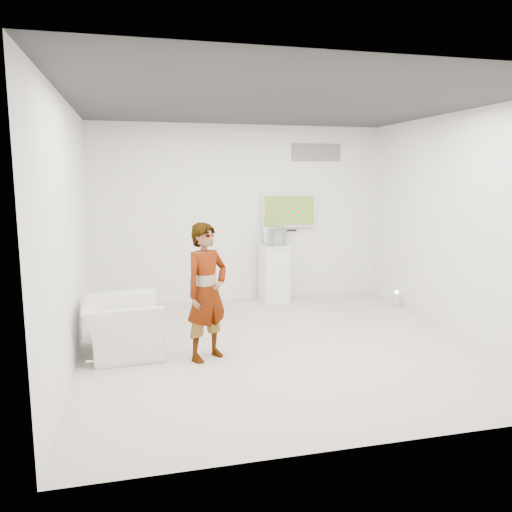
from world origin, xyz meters
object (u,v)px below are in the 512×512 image
at_px(pedestal, 274,273).
at_px(armchair, 123,326).
at_px(floor_uplight, 396,299).
at_px(tv, 289,210).
at_px(person, 207,292).

bearing_deg(pedestal, armchair, -140.80).
bearing_deg(pedestal, floor_uplight, -26.01).
relative_size(tv, person, 0.62).
xyz_separation_m(pedestal, floor_uplight, (1.83, -0.89, -0.35)).
bearing_deg(tv, floor_uplight, -37.31).
distance_m(tv, person, 3.35).
relative_size(person, floor_uplight, 5.82).
bearing_deg(armchair, tv, -54.28).
bearing_deg(tv, armchair, -141.06).
bearing_deg(armchair, person, -116.64).
height_order(tv, floor_uplight, tv).
bearing_deg(person, tv, 22.41).
height_order(armchair, pedestal, pedestal).
bearing_deg(armchair, pedestal, -54.02).
distance_m(armchair, floor_uplight, 4.47).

